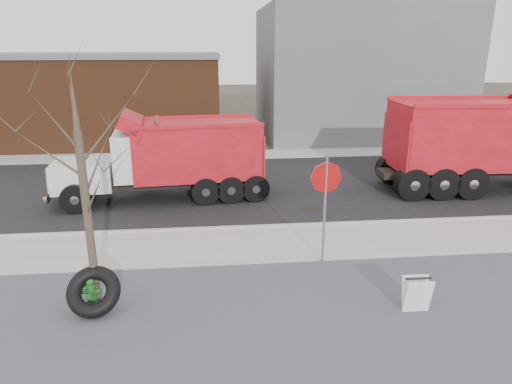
{
  "coord_description": "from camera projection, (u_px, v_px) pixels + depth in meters",
  "views": [
    {
      "loc": [
        -0.52,
        -12.05,
        5.62
      ],
      "look_at": [
        0.8,
        1.07,
        1.4
      ],
      "focal_mm": 32.0,
      "sensor_mm": 36.0,
      "label": 1
    }
  ],
  "objects": [
    {
      "name": "building_brick",
      "position": [
        52.0,
        98.0,
        27.53
      ],
      "size": [
        20.2,
        8.2,
        5.3
      ],
      "color": "brown",
      "rests_on": "ground"
    },
    {
      "name": "stop_sign",
      "position": [
        326.0,
        190.0,
        11.73
      ],
      "size": [
        0.84,
        0.11,
        3.09
      ],
      "rotation": [
        0.0,
        0.0,
        -0.3
      ],
      "color": "gray",
      "rests_on": "ground"
    },
    {
      "name": "dump_truck_red_a",
      "position": [
        500.0,
        140.0,
        18.19
      ],
      "size": [
        10.21,
        3.06,
        4.05
      ],
      "rotation": [
        0.0,
        0.0,
        -0.03
      ],
      "color": "black",
      "rests_on": "ground"
    },
    {
      "name": "building_grey",
      "position": [
        355.0,
        72.0,
        29.88
      ],
      "size": [
        12.0,
        10.0,
        8.0
      ],
      "color": "slate",
      "rests_on": "ground"
    },
    {
      "name": "dump_truck_red_b",
      "position": [
        171.0,
        156.0,
        17.12
      ],
      "size": [
        7.97,
        3.01,
        3.34
      ],
      "rotation": [
        0.0,
        0.0,
        3.24
      ],
      "color": "black",
      "rests_on": "ground"
    },
    {
      "name": "road",
      "position": [
        225.0,
        186.0,
        19.15
      ],
      "size": [
        60.0,
        9.4,
        0.02
      ],
      "primitive_type": "cube",
      "color": "black",
      "rests_on": "ground"
    },
    {
      "name": "truck_tire",
      "position": [
        94.0,
        292.0,
        9.95
      ],
      "size": [
        1.16,
        1.02,
        1.07
      ],
      "color": "black",
      "rests_on": "ground"
    },
    {
      "name": "sandwich_board",
      "position": [
        417.0,
        295.0,
        9.97
      ],
      "size": [
        0.6,
        0.38,
        0.82
      ],
      "rotation": [
        0.0,
        0.0,
        -0.02
      ],
      "color": "white",
      "rests_on": "ground"
    },
    {
      "name": "far_sidewalk",
      "position": [
        221.0,
        155.0,
        24.55
      ],
      "size": [
        60.0,
        2.0,
        0.06
      ],
      "primitive_type": "cube",
      "color": "#9E9B93",
      "rests_on": "ground"
    },
    {
      "name": "sidewalk",
      "position": [
        232.0,
        246.0,
        13.41
      ],
      "size": [
        60.0,
        2.5,
        0.06
      ],
      "primitive_type": "cube",
      "color": "#9E9B93",
      "rests_on": "ground"
    },
    {
      "name": "bare_tree",
      "position": [
        81.0,
        164.0,
        9.41
      ],
      "size": [
        3.2,
        3.2,
        5.2
      ],
      "color": "#382D23",
      "rests_on": "ground"
    },
    {
      "name": "curb",
      "position": [
        230.0,
        228.0,
        14.64
      ],
      "size": [
        60.0,
        0.15,
        0.11
      ],
      "primitive_type": "cube",
      "color": "#9E9B93",
      "rests_on": "ground"
    },
    {
      "name": "gravel_verge",
      "position": [
        240.0,
        318.0,
        9.86
      ],
      "size": [
        60.0,
        5.0,
        0.03
      ],
      "primitive_type": "cube",
      "color": "slate",
      "rests_on": "ground"
    },
    {
      "name": "fire_hydrant",
      "position": [
        91.0,
        293.0,
        10.19
      ],
      "size": [
        0.44,
        0.43,
        0.79
      ],
      "rotation": [
        0.0,
        0.0,
        -0.0
      ],
      "color": "#266326",
      "rests_on": "ground"
    },
    {
      "name": "ground",
      "position": [
        232.0,
        250.0,
        13.18
      ],
      "size": [
        120.0,
        120.0,
        0.0
      ],
      "primitive_type": "plane",
      "color": "#383328",
      "rests_on": "ground"
    }
  ]
}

